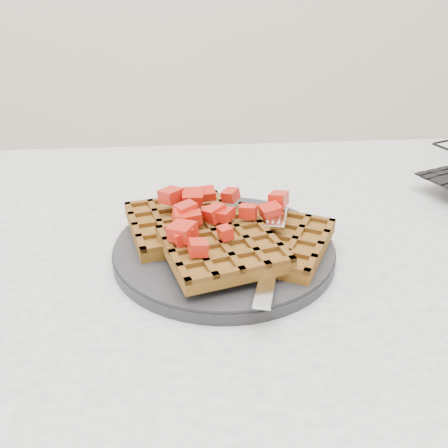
# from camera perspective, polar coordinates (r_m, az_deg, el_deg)

# --- Properties ---
(table) EXTENTS (1.20, 0.80, 0.75)m
(table) POSITION_cam_1_polar(r_m,az_deg,el_deg) (0.62, 5.30, -13.50)
(table) COLOR silver
(table) RESTS_ON ground
(plate) EXTENTS (0.25, 0.25, 0.02)m
(plate) POSITION_cam_1_polar(r_m,az_deg,el_deg) (0.56, 0.00, -2.88)
(plate) COLOR black
(plate) RESTS_ON table
(waffles) EXTENTS (0.25, 0.22, 0.03)m
(waffles) POSITION_cam_1_polar(r_m,az_deg,el_deg) (0.55, 0.05, -1.36)
(waffles) COLOR brown
(waffles) RESTS_ON plate
(strawberry_pile) EXTENTS (0.15, 0.15, 0.02)m
(strawberry_pile) POSITION_cam_1_polar(r_m,az_deg,el_deg) (0.54, 0.00, 1.31)
(strawberry_pile) COLOR #9A0700
(strawberry_pile) RESTS_ON waffles
(fork) EXTENTS (0.07, 0.18, 0.02)m
(fork) POSITION_cam_1_polar(r_m,az_deg,el_deg) (0.52, 5.48, -3.50)
(fork) COLOR silver
(fork) RESTS_ON plate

